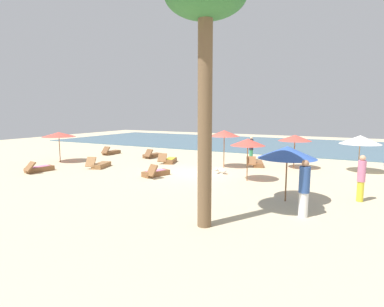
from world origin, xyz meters
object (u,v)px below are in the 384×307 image
at_px(lounger_2, 170,160).
at_px(lounger_6, 111,152).
at_px(umbrella_2, 295,138).
at_px(palm_0, 205,14).
at_px(dog, 221,170).
at_px(umbrella_3, 248,142).
at_px(lounger_1, 257,163).
at_px(lounger_3, 39,169).
at_px(lounger_0, 156,173).
at_px(person_2, 251,148).
at_px(person_3, 361,178).
at_px(umbrella_0, 360,140).
at_px(umbrella_5, 224,133).
at_px(lounger_4, 152,155).
at_px(person_0, 304,188).
at_px(umbrella_1, 59,134).
at_px(lounger_5, 100,165).
at_px(umbrella_4, 287,152).

distance_m(lounger_2, lounger_6, 6.56).
bearing_deg(lounger_6, umbrella_2, 1.51).
distance_m(palm_0, dog, 10.01).
xyz_separation_m(umbrella_2, umbrella_3, (-1.50, -4.52, 0.07)).
bearing_deg(lounger_1, lounger_3, -144.22).
xyz_separation_m(lounger_0, person_2, (2.91, 7.79, 0.68)).
height_order(lounger_2, person_3, person_3).
relative_size(umbrella_0, person_2, 1.31).
relative_size(umbrella_5, lounger_4, 1.32).
height_order(lounger_0, dog, lounger_0).
relative_size(lounger_6, dog, 2.31).
xyz_separation_m(lounger_3, person_0, (14.67, -0.97, 0.80)).
height_order(lounger_3, palm_0, palm_0).
distance_m(umbrella_1, lounger_5, 4.39).
bearing_deg(lounger_1, umbrella_2, 4.89).
distance_m(umbrella_0, lounger_3, 18.48).
distance_m(lounger_2, person_0, 11.98).
height_order(lounger_0, lounger_6, lounger_0).
distance_m(umbrella_3, palm_0, 7.84).
distance_m(umbrella_3, umbrella_5, 3.77).
bearing_deg(lounger_0, person_0, -21.21).
xyz_separation_m(lounger_2, lounger_5, (-2.86, -3.52, -0.01)).
height_order(umbrella_5, lounger_6, umbrella_5).
height_order(umbrella_0, umbrella_4, umbrella_4).
height_order(umbrella_4, lounger_2, umbrella_4).
height_order(umbrella_3, lounger_6, umbrella_3).
height_order(umbrella_3, umbrella_4, umbrella_4).
relative_size(umbrella_0, lounger_3, 1.24).
xyz_separation_m(lounger_0, lounger_2, (-1.60, 4.02, -0.00)).
xyz_separation_m(umbrella_1, lounger_0, (8.49, -0.83, -1.72)).
bearing_deg(person_0, lounger_1, 114.89).
height_order(lounger_3, lounger_6, lounger_6).
distance_m(person_2, person_3, 10.50).
bearing_deg(umbrella_5, lounger_3, -145.18).
distance_m(umbrella_2, umbrella_3, 4.77).
bearing_deg(person_3, palm_0, -129.53).
xyz_separation_m(umbrella_4, lounger_0, (-7.13, 1.53, -1.74)).
bearing_deg(umbrella_2, umbrella_4, -82.80).
bearing_deg(lounger_3, lounger_2, 50.52).
height_order(umbrella_0, lounger_0, umbrella_0).
distance_m(lounger_5, person_3, 14.19).
bearing_deg(person_0, lounger_3, 176.22).
bearing_deg(lounger_2, palm_0, -53.01).
relative_size(person_0, person_2, 1.13).
xyz_separation_m(lounger_6, person_2, (10.93, 2.43, 0.69)).
relative_size(umbrella_2, umbrella_3, 0.97).
height_order(lounger_6, person_2, person_2).
xyz_separation_m(lounger_4, lounger_6, (-3.98, -0.08, -0.00)).
xyz_separation_m(lounger_4, dog, (6.93, -3.19, 0.01)).
height_order(lounger_0, person_0, person_0).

